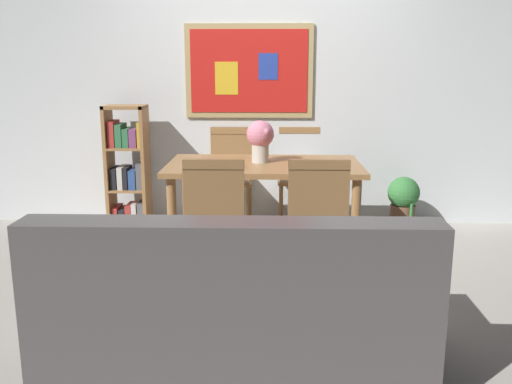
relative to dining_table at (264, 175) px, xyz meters
name	(u,v)px	position (x,y,z in m)	size (l,w,h in m)	color
ground_plane	(260,275)	(-0.02, -0.51, -0.63)	(12.00, 12.00, 0.00)	#B7B2A8
wall_back_with_painting	(263,84)	(-0.03, 0.96, 0.67)	(5.20, 0.14, 2.60)	silver
dining_table	(264,175)	(0.00, 0.00, 0.00)	(1.50, 0.88, 0.73)	#9E7042
dining_chair_far_left	(231,169)	(-0.32, 0.78, -0.10)	(0.40, 0.41, 0.91)	#9E7042
dining_chair_near_left	(216,214)	(-0.30, -0.81, -0.10)	(0.40, 0.41, 0.91)	#9E7042
dining_chair_near_right	(317,214)	(0.35, -0.80, -0.10)	(0.40, 0.41, 0.91)	#9E7042
dining_chair_far_right	(299,168)	(0.31, 0.83, -0.10)	(0.40, 0.41, 0.91)	#9E7042
leather_couch	(234,313)	(-0.12, -1.80, -0.32)	(1.80, 0.84, 0.84)	#514C4C
bookshelf	(129,172)	(-1.23, 0.63, -0.10)	(0.36, 0.28, 1.13)	#9E7042
potted_ivy	(403,202)	(1.24, 0.61, -0.36)	(0.28, 0.28, 0.50)	brown
flower_vase	(260,138)	(-0.03, 0.04, 0.29)	(0.21, 0.21, 0.33)	beige
tv_remote	(328,163)	(0.49, -0.03, 0.11)	(0.16, 0.09, 0.02)	black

